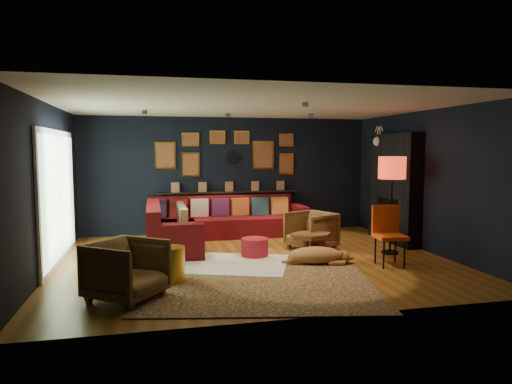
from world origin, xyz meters
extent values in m
plane|color=brown|center=(0.00, 0.00, 0.00)|extent=(6.50, 6.50, 0.00)
plane|color=black|center=(0.00, 2.75, 1.30)|extent=(6.50, 0.00, 6.50)
plane|color=black|center=(0.00, -2.75, 1.30)|extent=(6.50, 0.00, 6.50)
plane|color=black|center=(-3.25, 0.00, 1.30)|extent=(0.00, 5.50, 5.50)
plane|color=black|center=(3.25, 0.00, 1.30)|extent=(0.00, 5.50, 5.50)
plane|color=beige|center=(0.00, 0.00, 2.60)|extent=(6.50, 6.50, 0.00)
cube|color=maroon|center=(-0.20, 2.25, 0.21)|extent=(3.20, 0.95, 0.42)
cube|color=maroon|center=(-0.20, 2.60, 0.63)|extent=(3.20, 0.24, 0.46)
cube|color=maroon|center=(1.50, 2.25, 0.32)|extent=(0.22, 0.95, 0.64)
cube|color=maroon|center=(-1.32, 1.15, 0.21)|extent=(0.95, 2.20, 0.42)
cube|color=maroon|center=(-1.68, 1.15, 0.63)|extent=(0.24, 2.20, 0.46)
cube|color=maroon|center=(-1.32, 0.15, 0.32)|extent=(0.95, 0.22, 0.64)
cube|color=#342E4D|center=(-1.60, 2.40, 0.62)|extent=(0.38, 0.14, 0.38)
cube|color=maroon|center=(-1.15, 2.40, 0.62)|extent=(0.38, 0.14, 0.38)
cube|color=beige|center=(-0.70, 2.40, 0.62)|extent=(0.38, 0.14, 0.38)
cube|color=#50224A|center=(-0.25, 2.40, 0.62)|extent=(0.38, 0.14, 0.38)
cube|color=#CD662B|center=(0.20, 2.40, 0.62)|extent=(0.38, 0.14, 0.38)
cube|color=#27505C|center=(0.65, 2.40, 0.62)|extent=(0.38, 0.14, 0.38)
cube|color=orange|center=(1.10, 2.40, 0.62)|extent=(0.38, 0.14, 0.38)
cube|color=maroon|center=(-1.15, 1.85, 0.62)|extent=(0.14, 0.38, 0.38)
cube|color=#1A696B|center=(-1.15, 1.35, 0.62)|extent=(0.14, 0.38, 0.38)
cube|color=tan|center=(-1.15, 0.85, 0.62)|extent=(0.14, 0.38, 0.38)
cube|color=black|center=(0.00, 2.68, 0.92)|extent=(3.20, 0.12, 0.04)
cube|color=gold|center=(-1.40, 2.72, 1.75)|extent=(0.45, 0.03, 0.60)
cube|color=#9B5334|center=(-1.40, 2.70, 1.75)|extent=(0.38, 0.01, 0.51)
cube|color=gold|center=(-0.85, 2.72, 1.55)|extent=(0.40, 0.03, 0.55)
cube|color=#9B5334|center=(-0.85, 2.70, 1.55)|extent=(0.34, 0.01, 0.47)
cube|color=gold|center=(-0.85, 2.72, 2.10)|extent=(0.38, 0.03, 0.30)
cube|color=#9B5334|center=(-0.85, 2.70, 2.10)|extent=(0.32, 0.01, 0.25)
cube|color=gold|center=(0.80, 2.72, 1.75)|extent=(0.50, 0.03, 0.65)
cube|color=#9B5334|center=(0.80, 2.70, 1.75)|extent=(0.42, 0.01, 0.55)
cube|color=gold|center=(1.35, 2.72, 1.55)|extent=(0.35, 0.03, 0.50)
cube|color=#9B5334|center=(1.35, 2.70, 1.55)|extent=(0.30, 0.01, 0.42)
cube|color=gold|center=(1.35, 2.72, 2.10)|extent=(0.35, 0.03, 0.30)
cube|color=#9B5334|center=(1.35, 2.70, 2.10)|extent=(0.30, 0.01, 0.25)
cube|color=gold|center=(-0.25, 2.72, 2.15)|extent=(0.35, 0.03, 0.30)
cube|color=#9B5334|center=(-0.25, 2.70, 2.15)|extent=(0.30, 0.01, 0.25)
cube|color=gold|center=(0.30, 2.72, 2.15)|extent=(0.35, 0.03, 0.30)
cube|color=#9B5334|center=(0.30, 2.70, 2.15)|extent=(0.30, 0.01, 0.25)
cylinder|color=silver|center=(0.10, 2.72, 1.70)|extent=(0.28, 0.03, 0.28)
cone|color=gold|center=(0.32, 2.72, 1.70)|extent=(0.03, 0.16, 0.03)
cone|color=gold|center=(0.30, 2.72, 1.78)|extent=(0.04, 0.16, 0.04)
cone|color=gold|center=(0.26, 2.72, 1.86)|extent=(0.04, 0.16, 0.04)
cone|color=gold|center=(0.18, 2.72, 1.90)|extent=(0.04, 0.16, 0.04)
cone|color=gold|center=(0.10, 2.72, 1.92)|extent=(0.03, 0.16, 0.03)
cone|color=gold|center=(0.02, 2.72, 1.90)|extent=(0.04, 0.16, 0.04)
cone|color=gold|center=(-0.06, 2.72, 1.86)|extent=(0.04, 0.16, 0.04)
cone|color=gold|center=(-0.10, 2.72, 1.78)|extent=(0.04, 0.16, 0.04)
cone|color=gold|center=(-0.12, 2.72, 1.70)|extent=(0.03, 0.16, 0.03)
cone|color=gold|center=(-0.10, 2.72, 1.62)|extent=(0.04, 0.16, 0.04)
cone|color=gold|center=(-0.06, 2.72, 1.54)|extent=(0.04, 0.16, 0.04)
cone|color=gold|center=(0.02, 2.72, 1.50)|extent=(0.04, 0.16, 0.04)
cone|color=gold|center=(0.10, 2.72, 1.48)|extent=(0.03, 0.16, 0.03)
cone|color=gold|center=(0.18, 2.72, 1.50)|extent=(0.04, 0.16, 0.04)
cone|color=gold|center=(0.26, 2.72, 1.54)|extent=(0.04, 0.16, 0.04)
cone|color=gold|center=(0.30, 2.72, 1.62)|extent=(0.04, 0.16, 0.04)
cube|color=black|center=(3.10, 0.90, 1.10)|extent=(0.30, 1.60, 2.20)
cube|color=black|center=(3.04, 0.90, 0.45)|extent=(0.20, 0.80, 0.90)
cone|color=white|center=(3.19, 1.40, 2.05)|extent=(0.35, 0.28, 0.28)
sphere|color=white|center=(2.97, 1.40, 2.05)|extent=(0.20, 0.20, 0.20)
cylinder|color=white|center=(2.99, 1.34, 2.22)|extent=(0.02, 0.10, 0.28)
cylinder|color=white|center=(2.99, 1.46, 2.22)|extent=(0.02, 0.10, 0.28)
cube|color=white|center=(-3.22, 0.60, 1.10)|extent=(0.04, 2.80, 2.20)
cube|color=#A6CA9A|center=(-3.20, 0.60, 1.10)|extent=(0.01, 2.60, 2.00)
cube|color=white|center=(-3.19, 0.60, 1.10)|extent=(0.02, 0.06, 2.00)
cylinder|color=black|center=(-1.80, 1.20, 2.56)|extent=(0.10, 0.10, 0.06)
cylinder|color=black|center=(-0.20, 1.60, 2.56)|extent=(0.10, 0.10, 0.06)
cylinder|color=black|center=(1.40, 1.20, 2.56)|extent=(0.10, 0.10, 0.06)
cylinder|color=black|center=(0.60, -0.80, 2.56)|extent=(0.10, 0.10, 0.06)
cube|color=white|center=(-0.54, -0.20, 0.01)|extent=(2.36, 2.04, 0.03)
cube|color=tan|center=(-0.28, -1.56, 0.01)|extent=(3.53, 2.82, 0.02)
cylinder|color=brown|center=(0.85, -0.15, 0.18)|extent=(0.10, 0.10, 0.31)
cylinder|color=brown|center=(1.15, -0.15, 0.18)|extent=(0.10, 0.10, 0.31)
cylinder|color=brown|center=(1.00, 0.20, 0.18)|extent=(0.10, 0.10, 0.31)
cylinder|color=maroon|center=(0.04, 0.20, 0.18)|extent=(0.47, 0.47, 0.31)
imported|color=#B98744|center=(-2.02, -1.65, 0.41)|extent=(1.09, 1.10, 0.83)
imported|color=#B98744|center=(1.22, 0.60, 0.39)|extent=(0.96, 0.99, 0.78)
cylinder|color=gold|center=(-1.45, -1.00, 0.25)|extent=(0.41, 0.41, 0.51)
cylinder|color=black|center=(1.85, -1.02, 0.24)|extent=(0.03, 0.03, 0.48)
cylinder|color=black|center=(2.19, -1.05, 0.24)|extent=(0.03, 0.03, 0.48)
cylinder|color=black|center=(1.88, -0.68, 0.24)|extent=(0.03, 0.03, 0.48)
cylinder|color=black|center=(2.22, -0.71, 0.24)|extent=(0.03, 0.03, 0.48)
cube|color=#F75716|center=(2.04, -0.87, 0.48)|extent=(0.50, 0.50, 0.06)
cube|color=#F75716|center=(2.06, -0.67, 0.74)|extent=(0.46, 0.09, 0.46)
cylinder|color=black|center=(2.50, -0.05, 0.02)|extent=(0.29, 0.29, 0.04)
cylinder|color=black|center=(2.50, -0.05, 0.75)|extent=(0.04, 0.04, 1.42)
cylinder|color=red|center=(2.50, -0.05, 1.56)|extent=(0.48, 0.48, 0.40)
camera|label=1|loc=(-1.68, -7.45, 1.88)|focal=32.00mm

